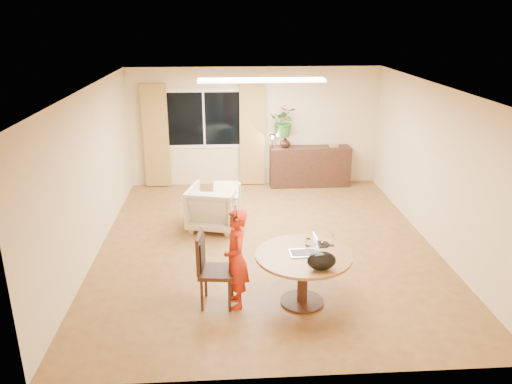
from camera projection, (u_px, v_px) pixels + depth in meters
floor at (266, 244)px, 8.36m from camera, size 6.50×6.50×0.00m
ceiling at (267, 88)px, 7.49m from camera, size 6.50×6.50×0.00m
wall_back at (254, 127)px, 10.98m from camera, size 5.50×0.00×5.50m
wall_left at (91, 174)px, 7.76m from camera, size 0.00×6.50×6.50m
wall_right at (435, 167)px, 8.09m from camera, size 0.00×6.50×6.50m
window at (204, 119)px, 10.83m from camera, size 1.70×0.03×1.30m
curtain_left at (156, 136)px, 10.82m from camera, size 0.55×0.08×2.25m
curtain_right at (252, 135)px, 10.94m from camera, size 0.55×0.08×2.25m
ceiling_panel at (261, 80)px, 8.63m from camera, size 2.20×0.35×0.05m
dining_table at (303, 265)px, 6.49m from camera, size 1.26×1.26×0.72m
dining_chair at (217, 270)px, 6.49m from camera, size 0.53×0.49×1.01m
child at (236, 259)px, 6.41m from camera, size 0.53×0.38×1.35m
laptop at (304, 245)px, 6.41m from camera, size 0.40×0.27×0.26m
tumbler at (308, 242)px, 6.66m from camera, size 0.08×0.08×0.10m
wine_glass at (332, 239)px, 6.64m from camera, size 0.08×0.08×0.19m
pot_lid at (322, 244)px, 6.69m from camera, size 0.23×0.23×0.03m
handbag at (322, 261)px, 6.01m from camera, size 0.37×0.23×0.24m
armchair at (214, 207)px, 8.90m from camera, size 1.02×1.04×0.78m
throw at (226, 186)px, 8.76m from camera, size 0.47×0.57×0.03m
sideboard at (310, 166)px, 11.12m from camera, size 1.77×0.43×0.89m
vase at (285, 142)px, 10.89m from camera, size 0.29×0.29×0.25m
bouquet at (284, 121)px, 10.74m from camera, size 0.67×0.61×0.66m
book_stack at (334, 145)px, 10.99m from camera, size 0.21×0.17×0.08m
desk_lamp at (272, 141)px, 10.82m from camera, size 0.16×0.16×0.32m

